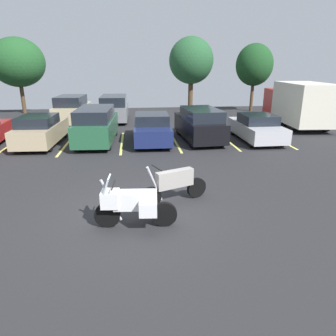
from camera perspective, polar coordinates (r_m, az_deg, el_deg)
The scene contains 15 objects.
ground at distance 9.01m, azimuth -6.32°, elevation -8.37°, with size 44.00×44.00×0.10m, color #262628.
motorcycle_touring at distance 8.00m, azimuth -6.53°, elevation -6.46°, with size 2.12×0.93×1.39m.
motorcycle_second at distance 9.33m, azimuth 1.13°, elevation -2.96°, with size 2.10×0.99×1.28m.
parking_stripes at distance 17.00m, azimuth -13.27°, elevation 4.43°, with size 20.20×4.91×0.01m.
car_tan at distance 17.38m, azimuth -22.22°, elevation 6.41°, with size 1.95×4.48×1.55m.
car_green at distance 16.94m, azimuth -12.98°, elevation 7.65°, with size 2.04×4.90×1.86m.
car_navy at distance 16.74m, azimuth -2.96°, elevation 7.25°, with size 1.97×4.59×1.53m.
car_black at distance 17.14m, azimuth 5.81°, elevation 7.95°, with size 2.13×4.69×1.76m.
car_silver at distance 17.78m, azimuth 15.86°, elevation 7.08°, with size 1.89×4.36×1.43m.
car_far_champagne at distance 23.25m, azimuth -17.02°, elevation 10.16°, with size 2.15×4.60×1.91m.
car_far_grey at distance 23.30m, azimuth -9.78°, elevation 10.72°, with size 1.93×4.60×1.85m.
box_truck at distance 22.63m, azimuth 22.80°, elevation 10.83°, with size 2.79×6.35×2.86m.
tree_right at distance 29.23m, azimuth -25.79°, elevation 16.99°, with size 4.27×4.27×6.03m.
tree_center at distance 28.69m, azimuth 15.51°, elevation 17.70°, with size 3.10×3.10×5.63m.
tree_left at distance 29.53m, azimuth 4.26°, elevation 18.98°, with size 3.95×3.95×6.30m.
Camera 1 is at (0.08, -8.04, 4.02)m, focal length 33.34 mm.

